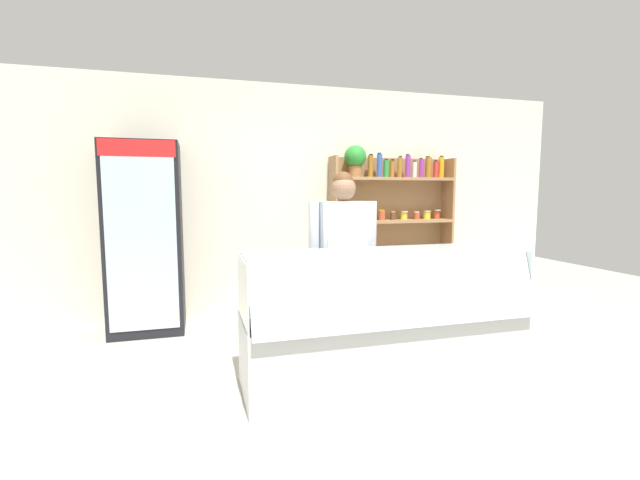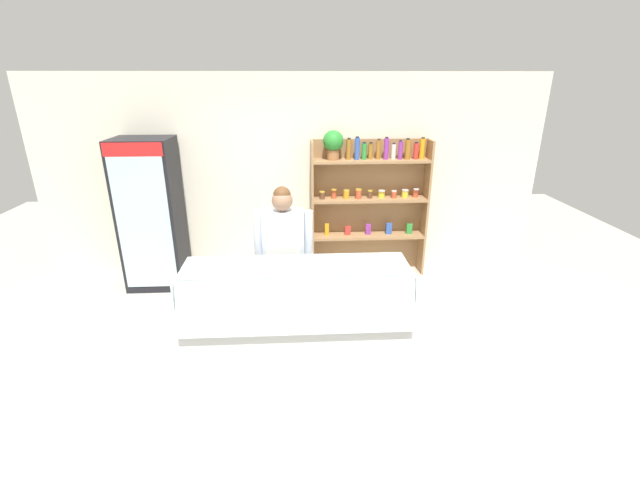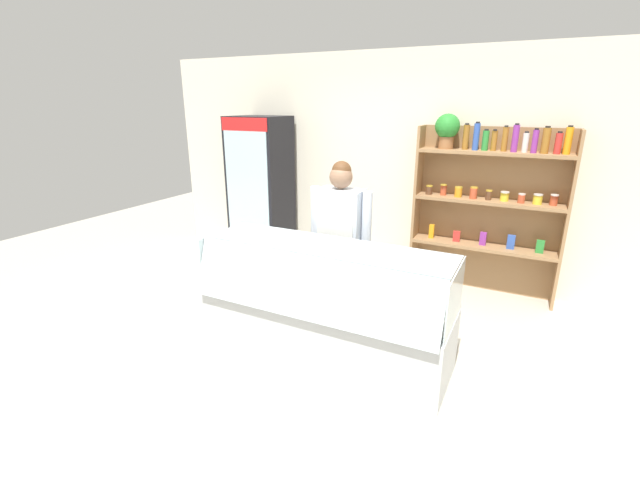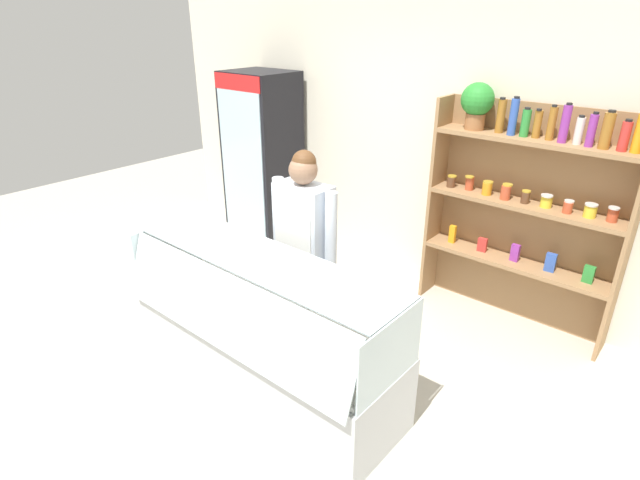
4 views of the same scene
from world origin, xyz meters
name	(u,v)px [view 1 (image 1 of 4)]	position (x,y,z in m)	size (l,w,h in m)	color
ground_plane	(374,378)	(0.00, 0.00, 0.00)	(12.00, 12.00, 0.00)	#B7B2A3
back_wall	(307,200)	(0.00, 2.14, 1.35)	(6.80, 0.10, 2.70)	silver
drinks_fridge	(145,238)	(-1.81, 1.72, 0.97)	(0.72, 0.62, 1.94)	black
shelving_unit	(387,217)	(1.00, 1.96, 1.14)	(1.58, 0.29, 2.00)	#9E754C
deli_display_case	(383,342)	(0.04, -0.08, 0.31)	(2.11, 0.73, 1.01)	silver
shop_clerk	(343,249)	(-0.09, 0.50, 0.95)	(0.61, 0.25, 1.62)	#2D2D38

